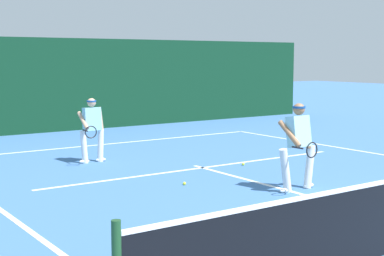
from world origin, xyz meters
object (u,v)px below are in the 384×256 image
(player_near, at_px, (298,143))
(player_far, at_px, (92,127))
(tennis_ball_extra, at_px, (184,183))
(tennis_ball, at_px, (243,164))

(player_near, bearing_deg, player_far, -70.87)
(player_near, relative_size, tennis_ball_extra, 25.33)
(tennis_ball, relative_size, tennis_ball_extra, 1.00)
(tennis_ball, height_order, tennis_ball_extra, same)
(player_near, xyz_separation_m, tennis_ball_extra, (-1.52, 1.60, -0.89))
(player_near, height_order, tennis_ball, player_near)
(tennis_ball, bearing_deg, tennis_ball_extra, -157.57)
(tennis_ball, distance_m, tennis_ball_extra, 2.50)
(player_near, distance_m, tennis_ball, 2.81)
(player_near, xyz_separation_m, tennis_ball, (0.79, 2.55, -0.89))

